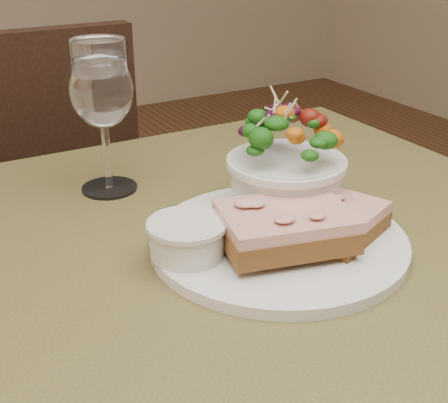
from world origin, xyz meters
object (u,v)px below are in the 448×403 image
sandwich_back (285,226)px  sandwich_front (339,221)px  cafe_table (248,338)px  chair_far (27,302)px  ramekin (187,237)px  dinner_plate (278,241)px  salad_bowl (287,160)px  wine_glass (102,95)px

sandwich_back → sandwich_front: bearing=11.2°
cafe_table → chair_far: (-0.11, 0.74, -0.36)m
chair_far → ramekin: size_ratio=12.18×
cafe_table → sandwich_front: (0.10, -0.02, 0.13)m
dinner_plate → sandwich_front: size_ratio=2.22×
chair_far → dinner_plate: (0.14, -0.74, 0.46)m
salad_bowl → cafe_table: bearing=-144.6°
chair_far → dinner_plate: 0.88m
ramekin → wine_glass: (-0.00, 0.22, 0.09)m
sandwich_back → ramekin: sandwich_back is taller
chair_far → dinner_plate: bearing=100.8°
salad_bowl → wine_glass: wine_glass is taller
dinner_plate → sandwich_front: (0.06, -0.03, 0.02)m
sandwich_front → salad_bowl: salad_bowl is taller
sandwich_back → ramekin: size_ratio=1.98×
chair_far → wine_glass: bearing=94.4°
chair_far → wine_glass: size_ratio=5.14×
sandwich_front → sandwich_back: bearing=154.8°
cafe_table → dinner_plate: size_ratio=2.96×
chair_far → dinner_plate: size_ratio=3.33×
cafe_table → salad_bowl: bearing=35.4°
dinner_plate → ramekin: (-0.10, 0.01, 0.03)m
sandwich_front → ramekin: bearing=142.8°
sandwich_back → chair_far: bearing=113.4°
chair_far → salad_bowl: 0.89m
dinner_plate → wine_glass: 0.28m
chair_far → wine_glass: (0.04, -0.51, 0.58)m
sandwich_back → salad_bowl: size_ratio=1.15×
sandwich_front → wine_glass: size_ratio=0.70×
dinner_plate → wine_glass: wine_glass is taller
salad_bowl → wine_glass: size_ratio=0.73×
cafe_table → chair_far: 0.83m
cafe_table → wine_glass: (-0.06, 0.24, 0.22)m
ramekin → wine_glass: 0.24m
dinner_plate → ramekin: 0.10m
dinner_plate → sandwich_back: 0.04m
sandwich_back → wine_glass: wine_glass is taller
salad_bowl → dinner_plate: bearing=-129.8°
chair_far → salad_bowl: bearing=105.2°
sandwich_front → salad_bowl: 0.09m
dinner_plate → sandwich_back: (-0.01, -0.02, 0.03)m
wine_glass → sandwich_back: bearing=-69.9°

